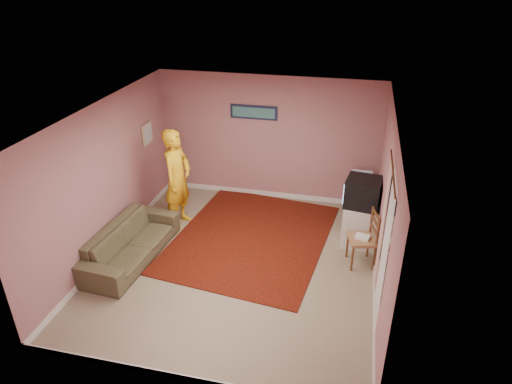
% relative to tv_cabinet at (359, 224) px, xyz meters
% --- Properties ---
extents(ground, '(5.00, 5.00, 0.00)m').
position_rel_tv_cabinet_xyz_m(ground, '(-1.95, -1.07, -0.38)').
color(ground, gray).
rests_on(ground, ground).
extents(wall_back, '(4.50, 0.02, 2.60)m').
position_rel_tv_cabinet_xyz_m(wall_back, '(-1.95, 1.43, 0.92)').
color(wall_back, '#A0696C').
rests_on(wall_back, ground).
extents(wall_front, '(4.50, 0.02, 2.60)m').
position_rel_tv_cabinet_xyz_m(wall_front, '(-1.95, -3.57, 0.92)').
color(wall_front, '#A0696C').
rests_on(wall_front, ground).
extents(wall_left, '(0.02, 5.00, 2.60)m').
position_rel_tv_cabinet_xyz_m(wall_left, '(-4.20, -1.07, 0.92)').
color(wall_left, '#A0696C').
rests_on(wall_left, ground).
extents(wall_right, '(0.02, 5.00, 2.60)m').
position_rel_tv_cabinet_xyz_m(wall_right, '(0.30, -1.07, 0.92)').
color(wall_right, '#A0696C').
rests_on(wall_right, ground).
extents(ceiling, '(4.50, 5.00, 0.02)m').
position_rel_tv_cabinet_xyz_m(ceiling, '(-1.95, -1.07, 2.22)').
color(ceiling, silver).
rests_on(ceiling, wall_back).
extents(baseboard_back, '(4.50, 0.02, 0.10)m').
position_rel_tv_cabinet_xyz_m(baseboard_back, '(-1.95, 1.42, -0.33)').
color(baseboard_back, silver).
rests_on(baseboard_back, ground).
extents(baseboard_front, '(4.50, 0.02, 0.10)m').
position_rel_tv_cabinet_xyz_m(baseboard_front, '(-1.95, -3.56, -0.33)').
color(baseboard_front, silver).
rests_on(baseboard_front, ground).
extents(baseboard_left, '(0.02, 5.00, 0.10)m').
position_rel_tv_cabinet_xyz_m(baseboard_left, '(-4.19, -1.07, -0.33)').
color(baseboard_left, silver).
rests_on(baseboard_left, ground).
extents(baseboard_right, '(0.02, 5.00, 0.10)m').
position_rel_tv_cabinet_xyz_m(baseboard_right, '(0.29, -1.07, -0.33)').
color(baseboard_right, silver).
rests_on(baseboard_right, ground).
extents(window, '(0.01, 1.10, 1.50)m').
position_rel_tv_cabinet_xyz_m(window, '(0.29, -1.97, 1.07)').
color(window, black).
rests_on(window, wall_right).
extents(curtain_sheer, '(0.01, 0.75, 2.10)m').
position_rel_tv_cabinet_xyz_m(curtain_sheer, '(0.28, -2.12, 0.87)').
color(curtain_sheer, white).
rests_on(curtain_sheer, wall_right).
extents(curtain_floral, '(0.01, 0.35, 2.10)m').
position_rel_tv_cabinet_xyz_m(curtain_floral, '(0.26, -1.42, 0.87)').
color(curtain_floral, white).
rests_on(curtain_floral, wall_right).
extents(curtain_rod, '(0.02, 1.40, 0.02)m').
position_rel_tv_cabinet_xyz_m(curtain_rod, '(0.25, -1.97, 1.94)').
color(curtain_rod, brown).
rests_on(curtain_rod, wall_right).
extents(picture_back, '(0.95, 0.04, 0.28)m').
position_rel_tv_cabinet_xyz_m(picture_back, '(-2.25, 1.39, 1.47)').
color(picture_back, '#151C3A').
rests_on(picture_back, wall_back).
extents(picture_left, '(0.04, 0.38, 0.42)m').
position_rel_tv_cabinet_xyz_m(picture_left, '(-4.17, 0.53, 1.17)').
color(picture_left, tan).
rests_on(picture_left, wall_left).
extents(area_rug, '(3.00, 3.57, 0.02)m').
position_rel_tv_cabinet_xyz_m(area_rug, '(-1.90, -0.29, -0.37)').
color(area_rug, black).
rests_on(area_rug, ground).
extents(tv_cabinet, '(0.60, 0.55, 0.77)m').
position_rel_tv_cabinet_xyz_m(tv_cabinet, '(0.00, 0.00, 0.00)').
color(tv_cabinet, silver).
rests_on(tv_cabinet, ground).
extents(crt_tv, '(0.65, 0.60, 0.50)m').
position_rel_tv_cabinet_xyz_m(crt_tv, '(-0.01, 0.00, 0.64)').
color(crt_tv, black).
rests_on(crt_tv, tv_cabinet).
extents(chair_a, '(0.43, 0.41, 0.48)m').
position_rel_tv_cabinet_xyz_m(chair_a, '(-0.03, 1.09, 0.16)').
color(chair_a, '#A2794F').
rests_on(chair_a, ground).
extents(dvd_player, '(0.39, 0.29, 0.06)m').
position_rel_tv_cabinet_xyz_m(dvd_player, '(-0.03, 1.09, 0.10)').
color(dvd_player, '#A7A6AB').
rests_on(dvd_player, chair_a).
extents(blue_throw, '(0.40, 0.05, 0.42)m').
position_rel_tv_cabinet_xyz_m(blue_throw, '(-0.03, 1.13, 0.33)').
color(blue_throw, '#90C5EC').
rests_on(blue_throw, chair_a).
extents(chair_b, '(0.52, 0.54, 0.53)m').
position_rel_tv_cabinet_xyz_m(chair_b, '(0.05, -0.63, 0.21)').
color(chair_b, '#A2794F').
rests_on(chair_b, ground).
extents(game_console, '(0.25, 0.21, 0.05)m').
position_rel_tv_cabinet_xyz_m(game_console, '(0.05, -0.63, 0.14)').
color(game_console, white).
rests_on(game_console, chair_b).
extents(sofa, '(0.98, 2.14, 0.61)m').
position_rel_tv_cabinet_xyz_m(sofa, '(-3.75, -1.34, -0.08)').
color(sofa, brown).
rests_on(sofa, ground).
extents(person, '(0.55, 0.76, 1.91)m').
position_rel_tv_cabinet_xyz_m(person, '(-3.35, -0.09, 0.57)').
color(person, gold).
rests_on(person, ground).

